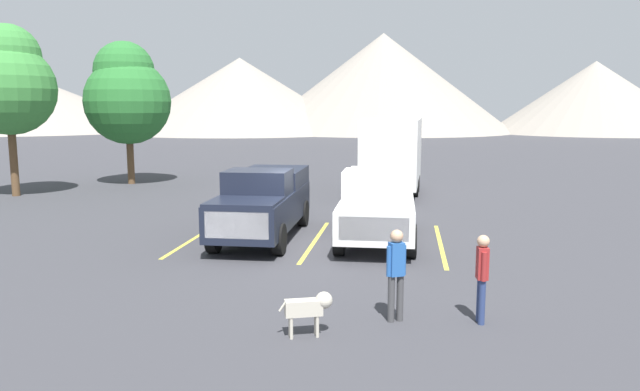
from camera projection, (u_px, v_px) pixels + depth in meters
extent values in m
plane|color=#38383D|center=(311.00, 247.00, 16.78)|extent=(240.00, 240.00, 0.00)
cube|color=black|center=(263.00, 208.00, 17.83)|extent=(2.00, 5.86, 0.97)
cube|color=black|center=(244.00, 202.00, 15.69)|extent=(1.88, 1.65, 0.08)
cube|color=black|center=(258.00, 182.00, 17.19)|extent=(1.84, 1.54, 0.71)
cube|color=slate|center=(253.00, 184.00, 16.59)|extent=(1.71, 0.22, 0.53)
cube|color=black|center=(274.00, 177.00, 19.27)|extent=(1.93, 2.70, 0.54)
cube|color=silver|center=(237.00, 225.00, 14.99)|extent=(1.65, 0.08, 0.68)
cylinder|color=black|center=(279.00, 239.00, 15.84)|extent=(0.29, 0.85, 0.85)
cylinder|color=black|center=(214.00, 237.00, 16.07)|extent=(0.29, 0.85, 0.85)
cylinder|color=black|center=(303.00, 213.00, 19.73)|extent=(0.29, 0.85, 0.85)
cylinder|color=black|center=(250.00, 212.00, 19.97)|extent=(0.29, 0.85, 0.85)
cube|color=white|center=(378.00, 211.00, 17.47)|extent=(2.10, 5.59, 0.86)
cube|color=white|center=(375.00, 207.00, 15.43)|extent=(1.98, 1.58, 0.08)
cube|color=white|center=(378.00, 185.00, 16.85)|extent=(1.94, 1.47, 0.83)
cube|color=slate|center=(377.00, 186.00, 16.28)|extent=(1.80, 0.25, 0.61)
cube|color=white|center=(380.00, 180.00, 18.83)|extent=(2.03, 2.58, 0.63)
cube|color=silver|center=(374.00, 229.00, 14.76)|extent=(1.74, 0.08, 0.60)
cylinder|color=black|center=(411.00, 241.00, 15.55)|extent=(0.29, 0.89, 0.89)
cylinder|color=black|center=(339.00, 239.00, 15.80)|extent=(0.29, 0.89, 0.89)
cylinder|color=black|center=(409.00, 215.00, 19.27)|extent=(0.29, 0.89, 0.89)
cylinder|color=black|center=(351.00, 214.00, 19.51)|extent=(0.29, 0.89, 0.89)
cube|color=gold|center=(197.00, 237.00, 18.12)|extent=(0.12, 5.50, 0.01)
cube|color=gold|center=(315.00, 240.00, 17.60)|extent=(0.12, 5.50, 0.01)
cube|color=gold|center=(440.00, 244.00, 17.09)|extent=(0.12, 5.50, 0.01)
cube|color=white|center=(393.00, 151.00, 26.89)|extent=(2.67, 6.74, 2.85)
cube|color=brown|center=(367.00, 147.00, 27.09)|extent=(0.32, 6.37, 0.24)
cube|color=silver|center=(395.00, 115.00, 27.62)|extent=(0.63, 0.73, 0.30)
cube|color=#333333|center=(385.00, 200.00, 23.32)|extent=(0.18, 1.20, 0.12)
cylinder|color=black|center=(416.00, 188.00, 26.14)|extent=(0.26, 0.77, 0.76)
cylinder|color=black|center=(367.00, 187.00, 26.55)|extent=(0.26, 0.77, 0.76)
cylinder|color=black|center=(417.00, 184.00, 27.69)|extent=(0.26, 0.77, 0.76)
cylinder|color=black|center=(370.00, 182.00, 28.10)|extent=(0.26, 0.77, 0.76)
cylinder|color=#3F3F42|center=(391.00, 299.00, 10.90)|extent=(0.13, 0.13, 0.87)
cylinder|color=#3F3F42|center=(400.00, 298.00, 10.95)|extent=(0.13, 0.13, 0.87)
cube|color=#2659A5|center=(396.00, 259.00, 10.81)|extent=(0.32, 0.29, 0.62)
sphere|color=tan|center=(397.00, 236.00, 10.75)|extent=(0.24, 0.24, 0.24)
cylinder|color=#2659A5|center=(389.00, 261.00, 10.78)|extent=(0.10, 0.10, 0.55)
cylinder|color=#2659A5|center=(403.00, 260.00, 10.86)|extent=(0.10, 0.10, 0.55)
cylinder|color=navy|center=(482.00, 302.00, 10.77)|extent=(0.12, 0.12, 0.83)
cylinder|color=navy|center=(480.00, 299.00, 10.93)|extent=(0.12, 0.12, 0.83)
cube|color=maroon|center=(482.00, 263.00, 10.74)|extent=(0.21, 0.26, 0.59)
sphere|color=tan|center=(483.00, 241.00, 10.68)|extent=(0.22, 0.22, 0.22)
cylinder|color=maroon|center=(484.00, 267.00, 10.62)|extent=(0.10, 0.10, 0.53)
cylinder|color=maroon|center=(481.00, 263.00, 10.88)|extent=(0.10, 0.10, 0.53)
cube|color=beige|center=(304.00, 308.00, 10.18)|extent=(0.68, 0.42, 0.27)
sphere|color=beige|center=(324.00, 300.00, 10.23)|extent=(0.30, 0.30, 0.30)
cylinder|color=beige|center=(283.00, 306.00, 10.11)|extent=(0.16, 0.09, 0.20)
cylinder|color=beige|center=(316.00, 323.00, 10.35)|extent=(0.06, 0.06, 0.38)
cylinder|color=beige|center=(317.00, 327.00, 10.20)|extent=(0.06, 0.06, 0.38)
cylinder|color=beige|center=(290.00, 325.00, 10.26)|extent=(0.06, 0.06, 0.38)
cylinder|color=beige|center=(291.00, 328.00, 10.11)|extent=(0.06, 0.06, 0.38)
cylinder|color=brown|center=(130.00, 154.00, 30.41)|extent=(0.35, 0.35, 3.10)
sphere|color=#286B2D|center=(128.00, 102.00, 30.03)|extent=(4.29, 4.29, 4.29)
sphere|color=#286B2D|center=(124.00, 71.00, 29.90)|extent=(3.00, 3.00, 3.00)
cylinder|color=brown|center=(13.00, 154.00, 26.19)|extent=(0.33, 0.33, 3.68)
sphere|color=#387F38|center=(8.00, 89.00, 25.77)|extent=(3.98, 3.98, 3.98)
sphere|color=#387F38|center=(7.00, 56.00, 25.68)|extent=(2.78, 2.78, 2.78)
cone|color=gray|center=(30.00, 103.00, 98.09)|extent=(43.49, 43.49, 8.93)
cone|color=gray|center=(240.00, 95.00, 92.06)|extent=(37.43, 37.43, 11.36)
cone|color=gray|center=(383.00, 83.00, 94.06)|extent=(40.57, 40.57, 15.30)
cone|color=gray|center=(594.00, 97.00, 89.27)|extent=(30.77, 30.77, 10.66)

